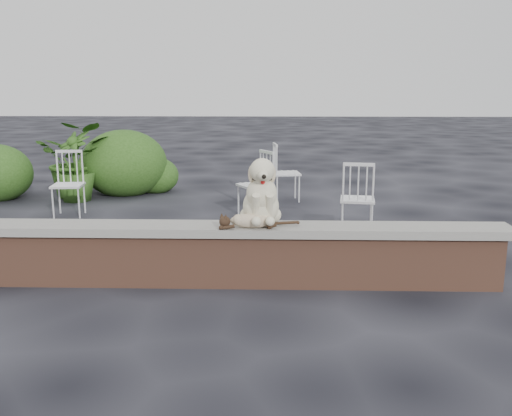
{
  "coord_description": "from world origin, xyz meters",
  "views": [
    {
      "loc": [
        0.87,
        -5.09,
        1.85
      ],
      "look_at": [
        0.72,
        0.2,
        0.7
      ],
      "focal_mm": 39.52,
      "sensor_mm": 36.0,
      "label": 1
    }
  ],
  "objects_px": {
    "chair_c": "(357,198)",
    "potted_plant_b": "(75,166)",
    "chair_b": "(68,184)",
    "potted_plant_a": "(76,159)",
    "chair_d": "(255,184)",
    "cat": "(252,220)",
    "chair_e": "(287,172)",
    "dog": "(261,190)"
  },
  "relations": [
    {
      "from": "dog",
      "to": "potted_plant_b",
      "type": "xyz_separation_m",
      "value": [
        -3.1,
        3.85,
        -0.33
      ]
    },
    {
      "from": "chair_d",
      "to": "chair_e",
      "type": "height_order",
      "value": "same"
    },
    {
      "from": "dog",
      "to": "potted_plant_b",
      "type": "distance_m",
      "value": 4.96
    },
    {
      "from": "cat",
      "to": "chair_c",
      "type": "xyz_separation_m",
      "value": [
        1.26,
        1.99,
        -0.18
      ]
    },
    {
      "from": "dog",
      "to": "chair_d",
      "type": "relative_size",
      "value": 0.69
    },
    {
      "from": "chair_c",
      "to": "chair_b",
      "type": "bearing_deg",
      "value": -4.88
    },
    {
      "from": "chair_c",
      "to": "chair_d",
      "type": "relative_size",
      "value": 1.0
    },
    {
      "from": "cat",
      "to": "potted_plant_a",
      "type": "bearing_deg",
      "value": 119.64
    },
    {
      "from": "chair_d",
      "to": "chair_e",
      "type": "relative_size",
      "value": 1.0
    },
    {
      "from": "chair_c",
      "to": "potted_plant_b",
      "type": "distance_m",
      "value": 4.74
    },
    {
      "from": "cat",
      "to": "chair_d",
      "type": "bearing_deg",
      "value": 85.06
    },
    {
      "from": "cat",
      "to": "chair_b",
      "type": "bearing_deg",
      "value": 127.47
    },
    {
      "from": "chair_d",
      "to": "potted_plant_a",
      "type": "relative_size",
      "value": 0.73
    },
    {
      "from": "chair_d",
      "to": "chair_c",
      "type": "bearing_deg",
      "value": 22.16
    },
    {
      "from": "dog",
      "to": "chair_b",
      "type": "height_order",
      "value": "dog"
    },
    {
      "from": "chair_b",
      "to": "chair_d",
      "type": "xyz_separation_m",
      "value": [
        2.7,
        0.07,
        0.0
      ]
    },
    {
      "from": "cat",
      "to": "potted_plant_a",
      "type": "relative_size",
      "value": 0.69
    },
    {
      "from": "cat",
      "to": "potted_plant_b",
      "type": "height_order",
      "value": "potted_plant_b"
    },
    {
      "from": "cat",
      "to": "chair_e",
      "type": "distance_m",
      "value": 4.14
    },
    {
      "from": "dog",
      "to": "chair_d",
      "type": "xyz_separation_m",
      "value": [
        -0.14,
        2.82,
        -0.43
      ]
    },
    {
      "from": "chair_b",
      "to": "dog",
      "type": "bearing_deg",
      "value": -50.42
    },
    {
      "from": "dog",
      "to": "chair_d",
      "type": "bearing_deg",
      "value": 86.74
    },
    {
      "from": "cat",
      "to": "potted_plant_a",
      "type": "xyz_separation_m",
      "value": [
        -3.13,
        4.36,
        -0.01
      ]
    },
    {
      "from": "chair_d",
      "to": "dog",
      "type": "bearing_deg",
      "value": -28.16
    },
    {
      "from": "chair_d",
      "to": "chair_b",
      "type": "bearing_deg",
      "value": -119.35
    },
    {
      "from": "chair_e",
      "to": "chair_d",
      "type": "bearing_deg",
      "value": 149.5
    },
    {
      "from": "cat",
      "to": "chair_e",
      "type": "relative_size",
      "value": 0.94
    },
    {
      "from": "chair_e",
      "to": "potted_plant_b",
      "type": "xyz_separation_m",
      "value": [
        -3.44,
        -0.11,
        0.1
      ]
    },
    {
      "from": "dog",
      "to": "chair_b",
      "type": "relative_size",
      "value": 0.69
    },
    {
      "from": "potted_plant_a",
      "to": "chair_e",
      "type": "bearing_deg",
      "value": -3.93
    },
    {
      "from": "chair_b",
      "to": "chair_c",
      "type": "distance_m",
      "value": 4.12
    },
    {
      "from": "chair_e",
      "to": "potted_plant_a",
      "type": "relative_size",
      "value": 0.73
    },
    {
      "from": "chair_b",
      "to": "potted_plant_a",
      "type": "xyz_separation_m",
      "value": [
        -0.38,
        1.46,
        0.17
      ]
    },
    {
      "from": "chair_c",
      "to": "chair_d",
      "type": "xyz_separation_m",
      "value": [
        -1.32,
        0.99,
        0.0
      ]
    },
    {
      "from": "dog",
      "to": "chair_e",
      "type": "relative_size",
      "value": 0.69
    },
    {
      "from": "chair_e",
      "to": "chair_c",
      "type": "bearing_deg",
      "value": -166.33
    },
    {
      "from": "cat",
      "to": "chair_b",
      "type": "height_order",
      "value": "chair_b"
    },
    {
      "from": "chair_c",
      "to": "potted_plant_b",
      "type": "height_order",
      "value": "potted_plant_b"
    },
    {
      "from": "chair_b",
      "to": "cat",
      "type": "bearing_deg",
      "value": -52.76
    },
    {
      "from": "chair_b",
      "to": "chair_c",
      "type": "bearing_deg",
      "value": -19.1
    },
    {
      "from": "chair_d",
      "to": "potted_plant_a",
      "type": "height_order",
      "value": "potted_plant_a"
    },
    {
      "from": "chair_b",
      "to": "chair_d",
      "type": "relative_size",
      "value": 1.0
    }
  ]
}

